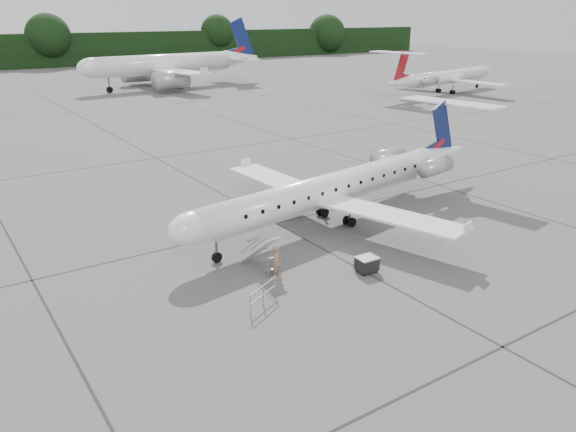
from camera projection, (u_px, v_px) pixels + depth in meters
ground at (404, 241)px, 33.29m from camera, size 320.00×320.00×0.00m
treeline at (13, 52)px, 133.44m from camera, size 260.00×4.00×8.00m
main_regional_jet at (327, 175)px, 34.76m from camera, size 27.99×22.07×6.52m
airstair at (260, 250)px, 29.36m from camera, size 1.21×2.50×2.04m
passenger at (277, 261)px, 28.49m from camera, size 0.72×0.63×1.66m
safety_railing at (263, 296)px, 25.73m from camera, size 1.99×1.08×1.00m
baggage_cart at (367, 264)px, 29.10m from camera, size 1.08×0.89×0.90m
bg_narrowbody at (163, 54)px, 98.47m from camera, size 34.37×25.92×11.74m
bg_regional_right at (451, 70)px, 93.52m from camera, size 31.26×24.82×7.40m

